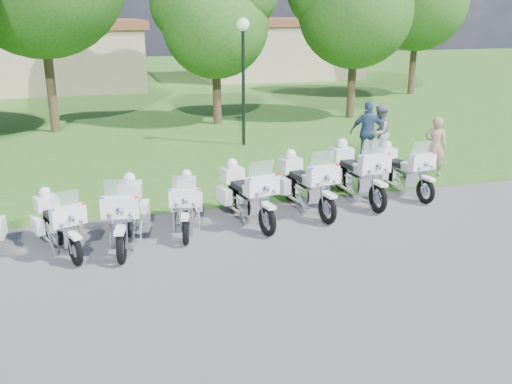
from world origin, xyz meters
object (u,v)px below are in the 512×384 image
object	(u,v)px
motorcycle_7	(356,172)
bystander_b	(379,133)
motorcycle_5	(246,193)
motorcycle_4	(186,203)
motorcycle_8	(402,169)
bystander_c	(368,132)
motorcycle_3	(127,213)
motorcycle_6	(305,183)
bystander_a	(435,147)
motorcycle_2	(58,222)
lamp_post	(243,51)

from	to	relation	value
motorcycle_7	bystander_b	distance (m)	4.14
motorcycle_5	motorcycle_7	world-z (taller)	motorcycle_7
motorcycle_4	motorcycle_8	xyz separation A→B (m)	(6.02, 0.98, 0.05)
motorcycle_4	motorcycle_5	world-z (taller)	motorcycle_5
bystander_c	motorcycle_3	bearing A→B (deg)	47.36
bystander_b	bystander_c	world-z (taller)	bystander_c
motorcycle_3	motorcycle_6	world-z (taller)	motorcycle_6
bystander_a	motorcycle_5	bearing A→B (deg)	57.76
motorcycle_3	motorcycle_8	size ratio (longest dim) A/B	1.03
bystander_a	motorcycle_3	bearing A→B (deg)	55.71
motorcycle_5	motorcycle_7	size ratio (longest dim) A/B	0.92
motorcycle_7	bystander_c	world-z (taller)	bystander_c
motorcycle_2	bystander_a	world-z (taller)	bystander_a
lamp_post	bystander_b	size ratio (longest dim) A/B	2.43
motorcycle_3	motorcycle_8	distance (m)	7.51
motorcycle_3	lamp_post	xyz separation A→B (m)	(4.79, 8.14, 2.66)
motorcycle_5	motorcycle_6	size ratio (longest dim) A/B	0.97
motorcycle_6	lamp_post	xyz separation A→B (m)	(0.43, 7.26, 2.64)
motorcycle_3	bystander_b	size ratio (longest dim) A/B	1.31
motorcycle_8	motorcycle_3	bearing A→B (deg)	3.51
motorcycle_4	lamp_post	xyz separation A→B (m)	(3.45, 7.66, 2.73)
bystander_b	bystander_c	size ratio (longest dim) A/B	0.94
motorcycle_4	bystander_b	bearing A→B (deg)	-137.75
bystander_c	motorcycle_7	bearing A→B (deg)	75.66
motorcycle_6	bystander_a	world-z (taller)	bystander_a
bystander_a	motorcycle_4	bearing A→B (deg)	55.14
motorcycle_7	bystander_a	distance (m)	3.49
motorcycle_5	bystander_a	distance (m)	6.72
motorcycle_4	motorcycle_6	size ratio (longest dim) A/B	0.87
bystander_b	bystander_c	xyz separation A→B (m)	(-0.38, 0.04, 0.06)
bystander_a	bystander_c	xyz separation A→B (m)	(-1.16, 2.03, 0.10)
lamp_post	motorcycle_3	bearing A→B (deg)	-120.48
motorcycle_2	bystander_c	xyz separation A→B (m)	(9.37, 4.68, 0.37)
motorcycle_2	motorcycle_3	bearing A→B (deg)	159.50
motorcycle_5	bystander_b	size ratio (longest dim) A/B	1.31
lamp_post	motorcycle_6	bearing A→B (deg)	-93.38
lamp_post	motorcycle_4	bearing A→B (deg)	-114.21
motorcycle_6	motorcycle_7	world-z (taller)	motorcycle_7
bystander_c	motorcycle_5	bearing A→B (deg)	55.33
motorcycle_4	bystander_b	distance (m)	8.18
bystander_a	motorcycle_2	bearing A→B (deg)	53.66
motorcycle_3	motorcycle_7	world-z (taller)	motorcycle_7
motorcycle_4	bystander_b	xyz separation A→B (m)	(7.03, 4.17, 0.31)
motorcycle_5	bystander_b	bearing A→B (deg)	-154.84
motorcycle_8	bystander_c	xyz separation A→B (m)	(0.62, 3.24, 0.32)
motorcycle_7	bystander_a	bearing A→B (deg)	-160.63
motorcycle_2	motorcycle_7	bearing A→B (deg)	169.76
motorcycle_7	motorcycle_8	xyz separation A→B (m)	(1.43, 0.15, -0.08)
bystander_b	lamp_post	bearing A→B (deg)	-80.89
bystander_c	motorcycle_4	bearing A→B (deg)	49.33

